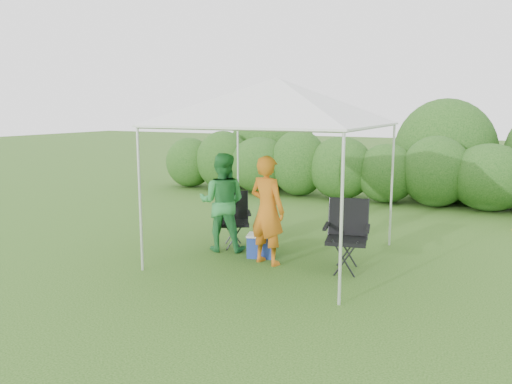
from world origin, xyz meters
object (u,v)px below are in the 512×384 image
at_px(chair_left, 233,216).
at_px(cooler, 261,245).
at_px(woman, 222,202).
at_px(man, 267,210).
at_px(canopy, 277,102).
at_px(chair_right, 347,230).

xyz_separation_m(chair_left, cooler, (0.73, -0.40, -0.35)).
relative_size(woman, cooler, 3.21).
relative_size(man, cooler, 3.26).
height_order(canopy, woman, canopy).
distance_m(canopy, woman, 1.91).
bearing_deg(chair_right, man, -178.73).
distance_m(canopy, chair_right, 2.22).
bearing_deg(man, cooler, -35.61).
relative_size(man, woman, 1.02).
height_order(chair_right, chair_left, chair_right).
distance_m(chair_right, cooler, 1.46).
distance_m(man, woman, 1.04).
relative_size(chair_left, woman, 0.57).
height_order(chair_right, cooler, chair_right).
bearing_deg(canopy, man, -87.93).
height_order(chair_right, woman, woman).
bearing_deg(chair_left, cooler, -59.25).
bearing_deg(woman, chair_left, -111.81).
relative_size(chair_right, cooler, 2.04).
relative_size(chair_left, man, 0.56).
height_order(chair_right, man, man).
bearing_deg(cooler, canopy, 12.59).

